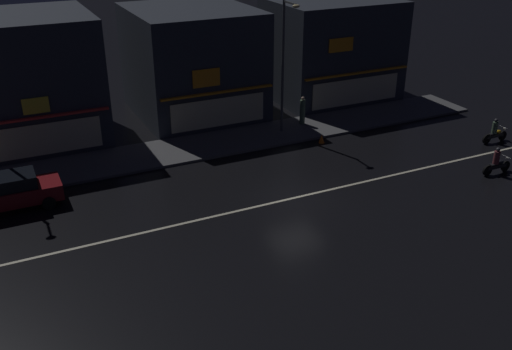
{
  "coord_description": "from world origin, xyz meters",
  "views": [
    {
      "loc": [
        -12.55,
        -21.56,
        13.04
      ],
      "look_at": [
        -1.57,
        1.27,
        1.01
      ],
      "focal_mm": 40.16,
      "sensor_mm": 36.0,
      "label": 1
    }
  ],
  "objects_px": {
    "motorcycle_lead": "(495,132)",
    "traffic_cone": "(322,139)",
    "parked_car_near_kerb": "(12,191)",
    "motorcycle_following": "(497,163)",
    "pedestrian_on_sidewalk": "(302,111)",
    "streetlamp_mid": "(285,58)"
  },
  "relations": [
    {
      "from": "motorcycle_lead",
      "to": "traffic_cone",
      "type": "xyz_separation_m",
      "value": [
        -9.43,
        4.43,
        -0.36
      ]
    },
    {
      "from": "parked_car_near_kerb",
      "to": "motorcycle_following",
      "type": "xyz_separation_m",
      "value": [
        23.47,
        -7.12,
        -0.24
      ]
    },
    {
      "from": "pedestrian_on_sidewalk",
      "to": "parked_car_near_kerb",
      "type": "xyz_separation_m",
      "value": [
        -17.81,
        -3.69,
        -0.12
      ]
    },
    {
      "from": "pedestrian_on_sidewalk",
      "to": "parked_car_near_kerb",
      "type": "bearing_deg",
      "value": -71.76
    },
    {
      "from": "parked_car_near_kerb",
      "to": "motorcycle_lead",
      "type": "distance_m",
      "value": 27.1
    },
    {
      "from": "streetlamp_mid",
      "to": "pedestrian_on_sidewalk",
      "type": "height_order",
      "value": "streetlamp_mid"
    },
    {
      "from": "motorcycle_following",
      "to": "traffic_cone",
      "type": "xyz_separation_m",
      "value": [
        -6.07,
        7.75,
        -0.36
      ]
    },
    {
      "from": "traffic_cone",
      "to": "pedestrian_on_sidewalk",
      "type": "bearing_deg",
      "value": 82.46
    },
    {
      "from": "streetlamp_mid",
      "to": "motorcycle_following",
      "type": "bearing_deg",
      "value": -53.61
    },
    {
      "from": "parked_car_near_kerb",
      "to": "motorcycle_following",
      "type": "distance_m",
      "value": 24.53
    },
    {
      "from": "motorcycle_lead",
      "to": "streetlamp_mid",
      "type": "bearing_deg",
      "value": 140.03
    },
    {
      "from": "pedestrian_on_sidewalk",
      "to": "motorcycle_lead",
      "type": "relative_size",
      "value": 0.96
    },
    {
      "from": "streetlamp_mid",
      "to": "traffic_cone",
      "type": "relative_size",
      "value": 14.51
    },
    {
      "from": "pedestrian_on_sidewalk",
      "to": "motorcycle_following",
      "type": "height_order",
      "value": "pedestrian_on_sidewalk"
    },
    {
      "from": "pedestrian_on_sidewalk",
      "to": "parked_car_near_kerb",
      "type": "relative_size",
      "value": 0.42
    },
    {
      "from": "streetlamp_mid",
      "to": "motorcycle_lead",
      "type": "bearing_deg",
      "value": -32.09
    },
    {
      "from": "parked_car_near_kerb",
      "to": "motorcycle_following",
      "type": "bearing_deg",
      "value": -16.87
    },
    {
      "from": "parked_car_near_kerb",
      "to": "traffic_cone",
      "type": "xyz_separation_m",
      "value": [
        17.4,
        0.63,
        -0.59
      ]
    },
    {
      "from": "streetlamp_mid",
      "to": "pedestrian_on_sidewalk",
      "type": "xyz_separation_m",
      "value": [
        1.78,
        0.71,
        -3.8
      ]
    },
    {
      "from": "streetlamp_mid",
      "to": "traffic_cone",
      "type": "bearing_deg",
      "value": -59.68
    },
    {
      "from": "parked_car_near_kerb",
      "to": "traffic_cone",
      "type": "distance_m",
      "value": 17.42
    },
    {
      "from": "pedestrian_on_sidewalk",
      "to": "motorcycle_lead",
      "type": "bearing_deg",
      "value": 56.84
    }
  ]
}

